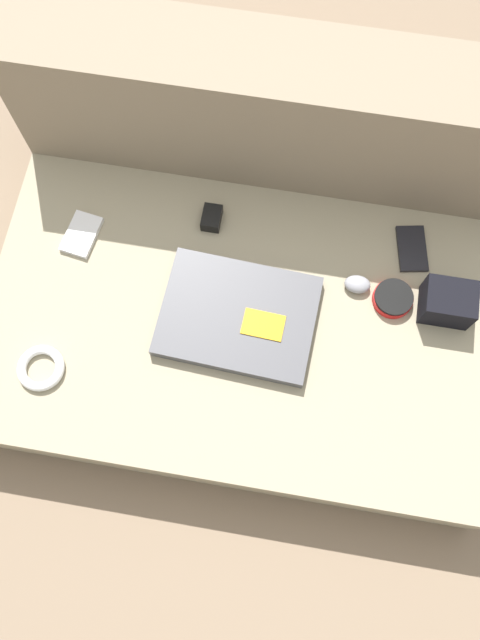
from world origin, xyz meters
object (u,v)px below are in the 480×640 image
(laptop, at_px, (238,316))
(computer_mouse, at_px, (357,284))
(speaker_puck, at_px, (393,298))
(phone_silver, at_px, (82,234))
(camera_pouch, at_px, (448,302))
(charger_brick, at_px, (212,218))
(phone_black, at_px, (412,249))

(laptop, relative_size, computer_mouse, 5.89)
(laptop, xyz_separation_m, speaker_puck, (0.33, 0.10, -0.00))
(phone_silver, height_order, camera_pouch, camera_pouch)
(computer_mouse, relative_size, charger_brick, 0.99)
(phone_black, xyz_separation_m, camera_pouch, (0.08, -0.13, 0.04))
(phone_silver, bearing_deg, camera_pouch, 5.93)
(speaker_puck, relative_size, charger_brick, 1.51)
(speaker_puck, relative_size, phone_silver, 0.78)
(laptop, relative_size, phone_black, 2.84)
(phone_black, bearing_deg, phone_silver, 176.27)
(computer_mouse, height_order, phone_black, computer_mouse)
(laptop, distance_m, computer_mouse, 0.28)
(phone_silver, relative_size, phone_black, 0.93)
(computer_mouse, xyz_separation_m, phone_black, (0.12, 0.11, -0.01))
(phone_silver, height_order, charger_brick, charger_brick)
(laptop, xyz_separation_m, phone_black, (0.37, 0.23, -0.01))
(computer_mouse, bearing_deg, phone_black, 43.59)
(computer_mouse, xyz_separation_m, speaker_puck, (0.08, -0.02, -0.00))
(charger_brick, bearing_deg, laptop, -66.04)
(speaker_puck, height_order, phone_black, speaker_puck)
(phone_black, distance_m, charger_brick, 0.47)
(phone_silver, xyz_separation_m, phone_black, (0.76, 0.09, -0.00))
(charger_brick, bearing_deg, speaker_puck, -16.34)
(laptop, bearing_deg, speaker_puck, 19.73)
(phone_silver, bearing_deg, speaker_puck, 5.60)
(computer_mouse, distance_m, speaker_puck, 0.08)
(laptop, bearing_deg, charger_brick, 117.04)
(laptop, distance_m, phone_silver, 0.42)
(computer_mouse, bearing_deg, phone_silver, 177.41)
(phone_black, height_order, camera_pouch, camera_pouch)
(laptop, bearing_deg, camera_pouch, 15.53)
(phone_black, xyz_separation_m, charger_brick, (-0.47, -0.00, 0.01))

